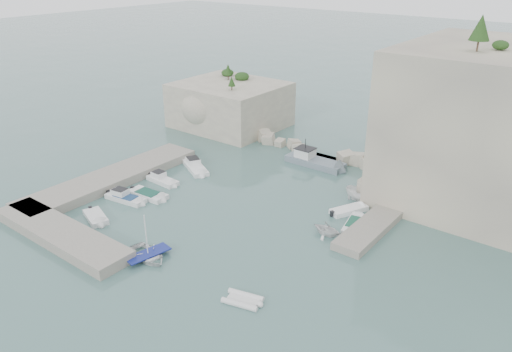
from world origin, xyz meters
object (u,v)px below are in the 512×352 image
Objects in this scene: rowboat at (148,258)px; inflatable_dinghy at (243,301)px; motorboat_a at (195,169)px; motorboat_d at (126,201)px; motorboat_b at (163,183)px; tender_east_d at (367,202)px; motorboat_c at (148,197)px; tender_east_a at (327,235)px; motorboat_e at (96,219)px; work_boat at (315,165)px; tender_east_b at (354,227)px; tender_east_c at (349,212)px.

rowboat is 1.35× the size of inflatable_dinghy.
motorboat_a and motorboat_d have the same top height.
inflatable_dinghy is at bearing -76.84° from rowboat.
tender_east_d is (22.39, 10.49, 0.00)m from motorboat_b.
inflatable_dinghy is at bearing -25.35° from motorboat_c.
inflatable_dinghy is 13.31m from tender_east_a.
rowboat is (11.47, -12.30, 0.00)m from motorboat_b.
motorboat_e is 0.82× the size of tender_east_d.
motorboat_b is 0.55× the size of work_boat.
tender_east_b is at bearing -25.30° from rowboat.
motorboat_d is 1.83× the size of tender_east_a.
tender_east_a is at bearing 163.94° from tender_east_d.
tender_east_c is 3.43m from tender_east_d.
motorboat_e is 0.87× the size of tender_east_b.
tender_east_d reaches higher than rowboat.
tender_east_c is 0.53× the size of work_boat.
tender_east_b is at bearing 26.20° from motorboat_a.
tender_east_a is 0.34× the size of work_boat.
work_boat is (-9.90, 9.11, 0.00)m from tender_east_c.
tender_east_c is 0.92× the size of tender_east_d.
tender_east_d reaches higher than tender_east_c.
tender_east_d reaches higher than motorboat_b.
tender_east_c is at bearing 32.72° from motorboat_a.
tender_east_c is (21.46, 13.09, 0.00)m from motorboat_d.
motorboat_d reaches higher than tender_east_c.
tender_east_b is at bearing 13.65° from motorboat_b.
motorboat_c is 0.97× the size of motorboat_d.
tender_east_a reaches higher than tender_east_c.
tender_east_d is (22.02, 16.47, 0.00)m from motorboat_d.
motorboat_d is at bearing -61.28° from motorboat_a.
inflatable_dinghy is 0.70× the size of tender_east_b.
tender_east_d is (22.10, 5.04, 0.00)m from motorboat_a.
motorboat_d is at bearing -122.81° from motorboat_c.
tender_east_a is (21.99, 7.42, 0.00)m from motorboat_d.
work_boat is at bearing 45.40° from tender_east_d.
motorboat_e is 27.13m from tender_east_c.
motorboat_a is 1.17× the size of motorboat_d.
motorboat_a reaches higher than inflatable_dinghy.
motorboat_c is (1.61, -3.73, 0.00)m from motorboat_b.
tender_east_a reaches higher than motorboat_c.
tender_east_b reaches higher than inflatable_dinghy.
motorboat_e is 0.90× the size of tender_east_c.
tender_east_d is at bearing 30.45° from motorboat_c.
rowboat reaches higher than inflatable_dinghy.
work_boat reaches higher than motorboat_e.
motorboat_b is 24.26m from tender_east_b.
motorboat_a is 2.14× the size of tender_east_a.
tender_east_d is at bearing -28.63° from work_boat.
rowboat is 0.98× the size of tender_east_c.
motorboat_b is 0.92× the size of motorboat_c.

